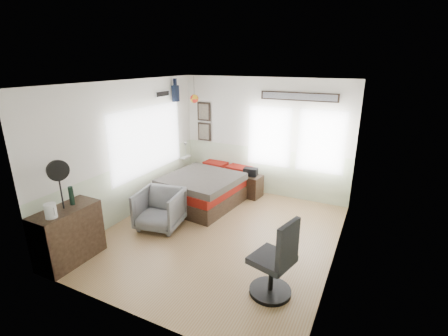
# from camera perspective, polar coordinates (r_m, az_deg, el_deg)

# --- Properties ---
(ground_plane) EXTENTS (4.00, 4.50, 0.01)m
(ground_plane) POSITION_cam_1_polar(r_m,az_deg,el_deg) (6.09, -0.85, -11.58)
(ground_plane) COLOR #966840
(room_shell) EXTENTS (4.02, 4.52, 2.71)m
(room_shell) POSITION_cam_1_polar(r_m,az_deg,el_deg) (5.66, -0.75, 3.79)
(room_shell) COLOR silver
(room_shell) RESTS_ON ground_plane
(wall_decor) EXTENTS (3.55, 1.32, 1.44)m
(wall_decor) POSITION_cam_1_polar(r_m,az_deg,el_deg) (7.58, -1.60, 11.27)
(wall_decor) COLOR #2F2118
(wall_decor) RESTS_ON room_shell
(bed) EXTENTS (1.64, 2.18, 0.65)m
(bed) POSITION_cam_1_polar(r_m,az_deg,el_deg) (7.30, -2.93, -3.49)
(bed) COLOR black
(bed) RESTS_ON ground_plane
(dresser) EXTENTS (0.48, 1.00, 0.90)m
(dresser) POSITION_cam_1_polar(r_m,az_deg,el_deg) (5.71, -25.69, -10.57)
(dresser) COLOR black
(dresser) RESTS_ON ground_plane
(armchair) EXTENTS (0.92, 0.94, 0.74)m
(armchair) POSITION_cam_1_polar(r_m,az_deg,el_deg) (6.29, -11.23, -7.09)
(armchair) COLOR slate
(armchair) RESTS_ON ground_plane
(nightstand) EXTENTS (0.56, 0.47, 0.51)m
(nightstand) POSITION_cam_1_polar(r_m,az_deg,el_deg) (7.60, 4.61, -3.14)
(nightstand) COLOR black
(nightstand) RESTS_ON ground_plane
(task_chair) EXTENTS (0.62, 0.62, 1.15)m
(task_chair) POSITION_cam_1_polar(r_m,az_deg,el_deg) (4.52, 9.08, -16.56)
(task_chair) COLOR black
(task_chair) RESTS_ON ground_plane
(kettle) EXTENTS (0.19, 0.16, 0.22)m
(kettle) POSITION_cam_1_polar(r_m,az_deg,el_deg) (5.26, -28.20, -6.65)
(kettle) COLOR silver
(kettle) RESTS_ON dresser
(bottle) EXTENTS (0.07, 0.07, 0.30)m
(bottle) POSITION_cam_1_polar(r_m,az_deg,el_deg) (5.56, -25.25, -4.43)
(bottle) COLOR black
(bottle) RESTS_ON dresser
(stand_fan) EXTENTS (0.18, 0.31, 0.77)m
(stand_fan) POSITION_cam_1_polar(r_m,az_deg,el_deg) (5.32, -27.16, -0.49)
(stand_fan) COLOR black
(stand_fan) RESTS_ON dresser
(black_bag) EXTENTS (0.32, 0.23, 0.18)m
(black_bag) POSITION_cam_1_polar(r_m,az_deg,el_deg) (7.48, 4.68, -0.68)
(black_bag) COLOR black
(black_bag) RESTS_ON nightstand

